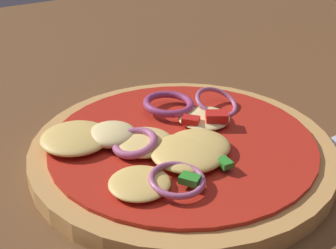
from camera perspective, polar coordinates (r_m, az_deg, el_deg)
dining_table at (r=0.37m, az=4.30°, el=-5.93°), size 1.40×1.03×0.03m
pizza at (r=0.35m, az=1.17°, el=-2.85°), size 0.22×0.22×0.03m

